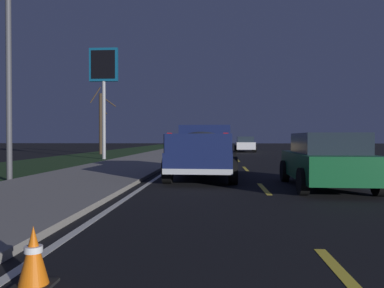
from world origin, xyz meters
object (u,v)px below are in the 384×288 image
object	(u,v)px
pickup_truck	(204,150)
sedan_white	(245,144)
street_light_near	(17,32)
gas_price_sign	(104,75)
bare_tree_far	(101,121)
traffic_cone_near	(33,257)
sedan_tan	(210,145)
sedan_green	(326,160)

from	to	relation	value
pickup_truck	sedan_white	size ratio (longest dim) A/B	1.24
sedan_white	street_light_near	distance (m)	28.64
gas_price_sign	bare_tree_far	distance (m)	8.42
street_light_near	traffic_cone_near	xyz separation A→B (m)	(-8.54, -4.73, -4.55)
sedan_tan	bare_tree_far	bearing A→B (deg)	109.00
pickup_truck	street_light_near	distance (m)	7.28
sedan_white	traffic_cone_near	world-z (taller)	sedan_white
sedan_tan	gas_price_sign	bearing A→B (deg)	147.58
pickup_truck	sedan_green	xyz separation A→B (m)	(-2.60, -3.50, -0.20)
gas_price_sign	pickup_truck	bearing A→B (deg)	-148.38
bare_tree_far	traffic_cone_near	size ratio (longest dim) A/B	10.04
sedan_tan	sedan_white	size ratio (longest dim) A/B	1.00
pickup_truck	sedan_green	size ratio (longest dim) A/B	1.23
gas_price_sign	bare_tree_far	world-z (taller)	gas_price_sign
pickup_truck	gas_price_sign	distance (m)	14.19
pickup_truck	sedan_white	world-z (taller)	pickup_truck
street_light_near	bare_tree_far	bearing A→B (deg)	9.91
pickup_truck	sedan_tan	xyz separation A→B (m)	(22.23, 0.19, -0.20)
sedan_green	sedan_tan	bearing A→B (deg)	8.44
sedan_tan	sedan_green	bearing A→B (deg)	-171.56
street_light_near	sedan_white	bearing A→B (deg)	-19.06
sedan_white	gas_price_sign	world-z (taller)	gas_price_sign
sedan_white	gas_price_sign	bearing A→B (deg)	143.36
sedan_white	street_light_near	size ratio (longest dim) A/B	0.55
pickup_truck	gas_price_sign	size ratio (longest dim) A/B	0.75
pickup_truck	traffic_cone_near	world-z (taller)	pickup_truck
sedan_green	traffic_cone_near	size ratio (longest dim) A/B	7.67
street_light_near	sedan_tan	bearing A→B (deg)	-13.74
gas_price_sign	traffic_cone_near	size ratio (longest dim) A/B	12.67
sedan_white	street_light_near	world-z (taller)	street_light_near
sedan_tan	traffic_cone_near	xyz separation A→B (m)	(-32.28, 1.08, -0.50)
sedan_white	gas_price_sign	distance (m)	17.91
sedan_green	sedan_white	size ratio (longest dim) A/B	1.00
sedan_green	gas_price_sign	size ratio (longest dim) A/B	0.60
traffic_cone_near	sedan_green	bearing A→B (deg)	-32.61
street_light_near	bare_tree_far	size ratio (longest dim) A/B	1.38
sedan_green	street_light_near	size ratio (longest dim) A/B	0.55
street_light_near	gas_price_sign	bearing A→B (deg)	4.64
sedan_tan	traffic_cone_near	world-z (taller)	sedan_tan
sedan_tan	traffic_cone_near	distance (m)	32.30
sedan_tan	street_light_near	distance (m)	24.77
sedan_tan	sedan_white	world-z (taller)	same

